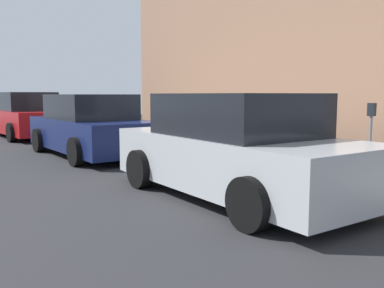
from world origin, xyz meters
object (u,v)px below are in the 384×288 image
suitcase_red_6 (198,137)px  parked_car_red_2 (26,116)px  suitcase_navy_1 (280,150)px  fire_hydrant (179,132)px  parked_car_silver_0 (236,149)px  suitcase_silver_0 (300,154)px  suitcase_maroon_3 (242,145)px  suitcase_black_2 (256,149)px  suitcase_olive_5 (212,137)px  parked_car_navy_1 (90,127)px  suitcase_teal_4 (222,143)px  parking_meter (371,129)px  bollard_post (165,133)px

suitcase_red_6 → parked_car_red_2: parked_car_red_2 is taller
suitcase_navy_1 → fire_hydrant: 3.53m
fire_hydrant → parked_car_silver_0: size_ratio=0.17×
suitcase_silver_0 → suitcase_maroon_3: suitcase_maroon_3 is taller
suitcase_black_2 → parked_car_silver_0: bearing=128.0°
suitcase_olive_5 → parked_car_navy_1: parked_car_navy_1 is taller
suitcase_maroon_3 → parked_car_navy_1: parked_car_navy_1 is taller
suitcase_teal_4 → fire_hydrant: fire_hydrant is taller
parked_car_navy_1 → parked_car_red_2: (5.77, 0.00, 0.03)m
suitcase_navy_1 → parking_meter: 1.90m
fire_hydrant → parked_car_red_2: bearing=17.8°
suitcase_maroon_3 → bollard_post: bearing=4.0°
suitcase_teal_4 → suitcase_red_6: (1.04, -0.10, 0.07)m
suitcase_teal_4 → fire_hydrant: bearing=-2.3°
suitcase_silver_0 → parked_car_navy_1: (4.94, 2.13, 0.33)m
suitcase_olive_5 → bollard_post: bearing=7.2°
suitcase_navy_1 → suitcase_teal_4: bearing=4.4°
fire_hydrant → parked_car_navy_1: bearing=67.6°
suitcase_teal_4 → suitcase_olive_5: 0.57m
suitcase_olive_5 → fire_hydrant: suitcase_olive_5 is taller
suitcase_silver_0 → suitcase_black_2: size_ratio=1.34×
parked_car_red_2 → suitcase_black_2: bearing=-167.9°
suitcase_silver_0 → parking_meter: size_ratio=0.60×
suitcase_silver_0 → suitcase_teal_4: (2.20, 0.07, 0.02)m
suitcase_silver_0 → suitcase_black_2: bearing=3.7°
parking_meter → suitcase_red_6: bearing=2.8°
suitcase_maroon_3 → parking_meter: 2.99m
bollard_post → suitcase_black_2: bearing=-178.8°
parked_car_navy_1 → suitcase_maroon_3: bearing=-146.3°
bollard_post → parking_meter: 5.83m
suitcase_black_2 → parked_car_silver_0: size_ratio=0.13×
parking_meter → parked_car_navy_1: (6.22, 2.39, -0.23)m
fire_hydrant → bollard_post: fire_hydrant is taller
suitcase_red_6 → bollard_post: 1.29m
parked_car_silver_0 → parked_car_red_2: (11.23, 0.00, 0.03)m
fire_hydrant → parking_meter: 5.36m
suitcase_black_2 → suitcase_olive_5: size_ratio=0.72×
suitcase_red_6 → parked_car_silver_0: parked_car_silver_0 is taller
suitcase_navy_1 → suitcase_black_2: 0.58m
bollard_post → suitcase_olive_5: bearing=-172.8°
suitcase_teal_4 → parked_car_red_2: 8.77m
suitcase_silver_0 → parking_meter: parking_meter is taller
suitcase_black_2 → suitcase_maroon_3: bearing=-13.1°
suitcase_maroon_3 → parking_meter: size_ratio=0.69×
suitcase_silver_0 → suitcase_teal_4: suitcase_silver_0 is taller
suitcase_black_2 → suitcase_teal_4: (1.10, -0.00, 0.03)m
bollard_post → parked_car_navy_1: bearing=78.0°
bollard_post → parked_car_silver_0: 5.42m
suitcase_black_2 → suitcase_teal_4: 1.10m
suitcase_red_6 → suitcase_teal_4: bearing=174.3°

